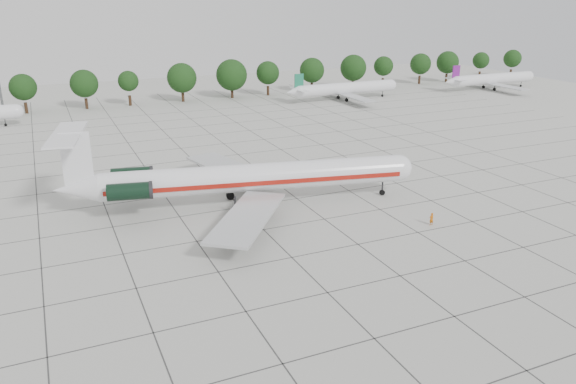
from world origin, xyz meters
The scene contains 7 objects.
ground centered at (0.00, 0.00, 0.00)m, with size 260.00×260.00×0.00m, color #BBBBB3.
apron_joints centered at (0.00, 15.00, 0.01)m, with size 170.00×170.00×0.02m, color #383838.
main_airliner centered at (-0.17, 8.55, 3.81)m, with size 45.52×35.39×10.78m.
ground_crew centered at (18.76, -6.80, 0.77)m, with size 0.56×0.37×1.55m, color #C05B0B.
bg_airliner_d centered at (50.68, 70.33, 2.91)m, with size 28.24×27.20×7.40m.
bg_airliner_e centered at (97.55, 68.13, 2.91)m, with size 28.24×27.20×7.40m.
tree_line centered at (-11.68, 85.00, 5.98)m, with size 249.86×8.44×10.22m.
Camera 1 is at (-21.91, -56.19, 26.02)m, focal length 35.00 mm.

